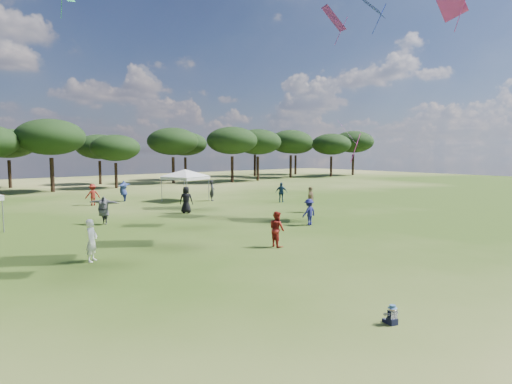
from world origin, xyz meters
The scene contains 5 objects.
ground centered at (0.00, 0.00, 0.00)m, with size 140.00×140.00×0.00m, color #364F17.
tree_line centered at (2.39, 47.41, 5.42)m, with size 108.78×17.63×7.77m.
tent_right centered at (9.83, 28.38, 2.58)m, with size 5.81×5.81×3.00m.
toddler centered at (0.21, 2.18, 0.22)m, with size 0.36×0.39×0.49m.
festival_crowd centered at (0.61, 22.15, 0.86)m, with size 30.00×22.43×1.85m.
Camera 1 is at (-8.92, -3.51, 4.28)m, focal length 30.00 mm.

